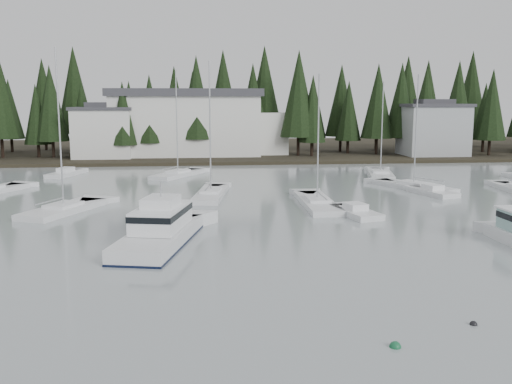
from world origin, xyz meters
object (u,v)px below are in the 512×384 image
harbor_inn (198,123)px  cabin_cruiser_center (160,233)px  house_east_a (433,129)px  sailboat_10 (414,188)px  sailboat_8 (178,176)px  sailboat_9 (380,175)px  sailboat_11 (317,205)px  runabout_3 (66,174)px  house_west (103,131)px  runabout_4 (432,193)px  sailboat_2 (64,211)px  runabout_1 (355,214)px  sailboat_3 (211,196)px

harbor_inn → cabin_cruiser_center: 59.09m
house_east_a → sailboat_10: 36.59m
sailboat_8 → sailboat_9: (25.65, -2.33, -0.01)m
cabin_cruiser_center → sailboat_8: sailboat_8 is taller
sailboat_11 → runabout_3: (-27.62, 24.13, 0.08)m
house_west → runabout_4: size_ratio=1.51×
house_west → sailboat_2: 43.93m
sailboat_8 → sailboat_9: size_ratio=1.12×
sailboat_2 → sailboat_9: sailboat_2 is taller
runabout_1 → cabin_cruiser_center: bearing=104.6°
house_east_a → cabin_cruiser_center: 68.67m
sailboat_2 → runabout_4: 35.70m
harbor_inn → sailboat_9: size_ratio=2.38×
sailboat_9 → harbor_inn: bearing=54.5°
cabin_cruiser_center → sailboat_9: bearing=-25.4°
harbor_inn → runabout_3: harbor_inn is taller
runabout_1 → sailboat_11: bearing=12.2°
cabin_cruiser_center → sailboat_11: (13.31, 12.84, -0.66)m
harbor_inn → sailboat_11: 47.54m
sailboat_11 → runabout_1: size_ratio=2.00×
runabout_1 → runabout_3: (-29.86, 28.90, 0.00)m
cabin_cruiser_center → runabout_3: size_ratio=1.62×
harbor_inn → sailboat_8: 24.77m
cabin_cruiser_center → sailboat_2: 14.92m
cabin_cruiser_center → sailboat_11: 18.51m
sailboat_9 → sailboat_10: size_ratio=0.97×
sailboat_8 → harbor_inn: bearing=22.7°
house_east_a → harbor_inn: 39.21m
sailboat_3 → sailboat_10: bearing=-73.8°
sailboat_2 → sailboat_10: sailboat_2 is taller
sailboat_8 → sailboat_10: 28.99m
sailboat_2 → sailboat_9: (34.57, 20.61, -0.02)m
cabin_cruiser_center → sailboat_2: sailboat_2 is taller
cabin_cruiser_center → runabout_3: 39.65m
sailboat_9 → runabout_1: bearing=171.0°
cabin_cruiser_center → runabout_3: bearing=34.0°
harbor_inn → sailboat_10: size_ratio=2.31×
house_west → sailboat_8: bearing=-59.0°
harbor_inn → sailboat_3: 40.40m
house_west → house_east_a: house_east_a is taller
runabout_1 → runabout_4: 14.45m
harbor_inn → cabin_cruiser_center: bearing=-92.6°
harbor_inn → runabout_3: bearing=-127.8°
house_west → sailboat_10: 51.17m
sailboat_8 → sailboat_11: sailboat_8 is taller
cabin_cruiser_center → sailboat_9: (25.62, 32.53, -0.66)m
harbor_inn → runabout_1: (12.90, -50.75, -5.64)m
runabout_4 → sailboat_8: bearing=41.9°
cabin_cruiser_center → sailboat_9: 41.42m
house_east_a → runabout_1: bearing=-119.3°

